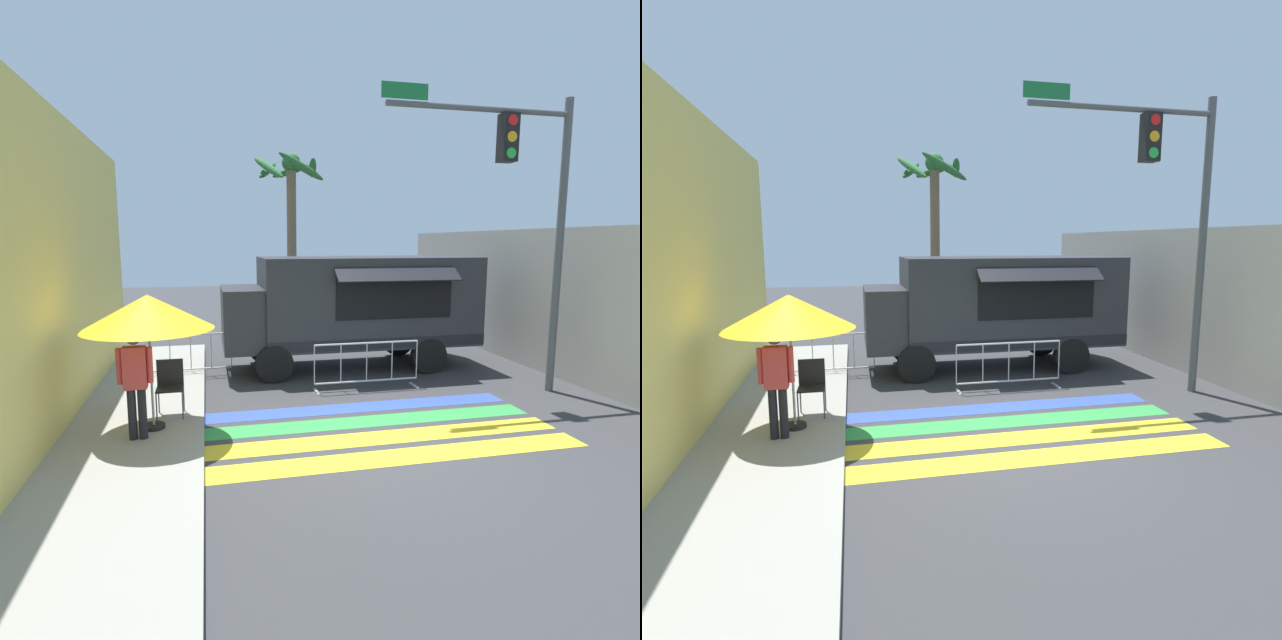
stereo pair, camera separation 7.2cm
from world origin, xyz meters
The scene contains 13 objects.
ground_plane centered at (0.00, 0.00, 0.00)m, with size 60.00×60.00×0.00m, color #38383A.
sidewalk_left centered at (-4.86, 0.00, 0.07)m, with size 4.40×16.00×0.14m.
building_left_facade centered at (-4.99, 0.00, 2.66)m, with size 0.25×16.00×5.33m.
concrete_wall_right centered at (5.50, 3.00, 1.74)m, with size 0.20×16.00×3.48m.
crosswalk_painted centered at (0.00, 0.73, 0.00)m, with size 6.40×2.84×0.01m.
food_truck centered at (0.91, 4.96, 1.62)m, with size 6.27×2.61×2.79m.
traffic_signal_pole centered at (3.79, 2.03, 4.09)m, with size 4.00×0.29×6.01m.
patio_umbrella centered at (-3.46, 1.25, 2.05)m, with size 2.06×2.06×2.20m.
folding_chair centered at (-3.22, 1.89, 0.73)m, with size 0.45×0.45×0.97m.
vendor_person centered at (-3.65, 0.84, 1.12)m, with size 0.53×0.23×1.71m.
barricade_front centered at (0.76, 3.00, 0.52)m, with size 2.33×0.44×1.04m.
barricade_side centered at (-2.96, 4.88, 0.51)m, with size 1.90×0.44×1.04m.
palm_tree centered at (0.18, 9.37, 4.30)m, with size 2.25×2.31×5.98m.
Camera 2 is at (-2.47, -6.97, 3.15)m, focal length 28.00 mm.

